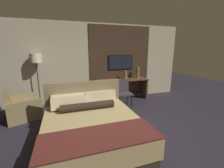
% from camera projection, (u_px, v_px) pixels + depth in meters
% --- Properties ---
extents(ground_plane, '(16.00, 16.00, 0.00)m').
position_uv_depth(ground_plane, '(115.00, 136.00, 3.37)').
color(ground_plane, '#28232D').
extents(wall_back_tv_panel, '(7.20, 0.09, 2.80)m').
position_uv_depth(wall_back_tv_panel, '(95.00, 63.00, 5.49)').
color(wall_back_tv_panel, '#BCAD8E').
rests_on(wall_back_tv_panel, ground_plane).
extents(bed, '(1.86, 2.08, 1.11)m').
position_uv_depth(bed, '(91.00, 128.00, 3.03)').
color(bed, '#33281E').
rests_on(bed, ground_plane).
extents(desk, '(1.88, 0.55, 0.79)m').
position_uv_depth(desk, '(123.00, 86.00, 5.71)').
color(desk, brown).
rests_on(desk, ground_plane).
extents(tv, '(0.98, 0.04, 0.55)m').
position_uv_depth(tv, '(121.00, 62.00, 5.72)').
color(tv, black).
extents(desk_chair, '(0.55, 0.54, 0.89)m').
position_uv_depth(desk_chair, '(123.00, 91.00, 5.07)').
color(desk_chair, '#38333D').
rests_on(desk_chair, ground_plane).
extents(armchair_by_window, '(1.07, 1.10, 0.82)m').
position_uv_depth(armchair_by_window, '(22.00, 108.00, 4.20)').
color(armchair_by_window, olive).
rests_on(armchair_by_window, ground_plane).
extents(floor_lamp, '(0.34, 0.34, 1.77)m').
position_uv_depth(floor_lamp, '(36.00, 63.00, 4.64)').
color(floor_lamp, '#282623').
rests_on(floor_lamp, ground_plane).
extents(vase_tall, '(0.12, 0.12, 0.45)m').
position_uv_depth(vase_tall, '(138.00, 72.00, 5.83)').
color(vase_tall, '#846647').
rests_on(vase_tall, desk).
extents(vase_short, '(0.12, 0.12, 0.31)m').
position_uv_depth(vase_short, '(125.00, 75.00, 5.66)').
color(vase_short, '#846647').
rests_on(vase_short, desk).
extents(book, '(0.24, 0.18, 0.03)m').
position_uv_depth(book, '(112.00, 80.00, 5.47)').
color(book, maroon).
rests_on(book, desk).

